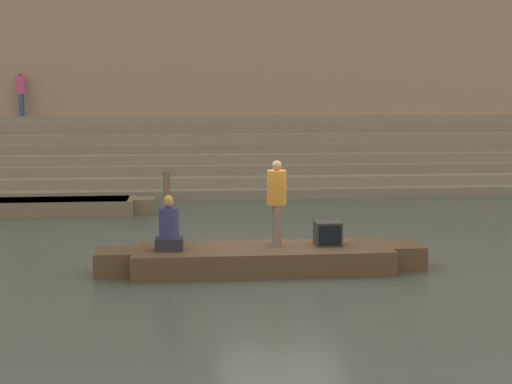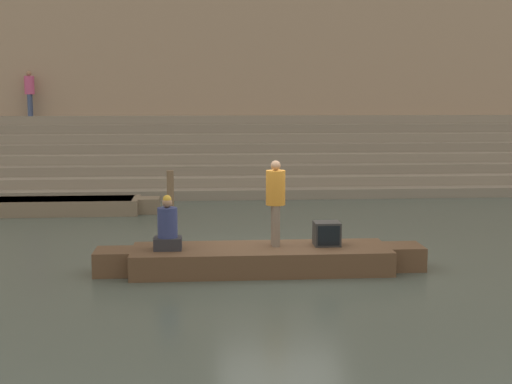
{
  "view_description": "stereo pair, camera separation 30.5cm",
  "coord_description": "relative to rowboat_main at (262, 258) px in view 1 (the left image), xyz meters",
  "views": [
    {
      "loc": [
        -1.88,
        -13.74,
        3.32
      ],
      "look_at": [
        -0.46,
        0.65,
        1.36
      ],
      "focal_mm": 50.0,
      "sensor_mm": 36.0,
      "label": 1
    },
    {
      "loc": [
        -1.58,
        -13.76,
        3.32
      ],
      "look_at": [
        -0.46,
        0.65,
        1.36
      ],
      "focal_mm": 50.0,
      "sensor_mm": 36.0,
      "label": 2
    }
  ],
  "objects": [
    {
      "name": "rowboat_main",
      "position": [
        0.0,
        0.0,
        0.0
      ],
      "size": [
        6.24,
        1.53,
        0.46
      ],
      "rotation": [
        0.0,
        0.0,
        -0.01
      ],
      "color": "brown",
      "rests_on": "ground"
    },
    {
      "name": "moored_boat_shore",
      "position": [
        -4.98,
        7.04,
        -0.02
      ],
      "size": [
        5.33,
        1.33,
        0.43
      ],
      "rotation": [
        0.0,
        0.0,
        0.08
      ],
      "color": "#756651",
      "rests_on": "ground"
    },
    {
      "name": "back_wall",
      "position": [
        0.46,
        15.65,
        4.32
      ],
      "size": [
        34.2,
        1.28,
        9.19
      ],
      "color": "tan",
      "rests_on": "ground"
    },
    {
      "name": "person_rowing",
      "position": [
        -1.75,
        -0.05,
        0.61
      ],
      "size": [
        0.52,
        0.41,
        1.03
      ],
      "rotation": [
        0.0,
        0.0,
        0.2
      ],
      "color": "#28282D",
      "rests_on": "rowboat_main"
    },
    {
      "name": "tv_set",
      "position": [
        1.28,
        0.09,
        0.44
      ],
      "size": [
        0.5,
        0.45,
        0.46
      ],
      "rotation": [
        0.0,
        0.0,
        0.04
      ],
      "color": "#2D2D2D",
      "rests_on": "rowboat_main"
    },
    {
      "name": "ghat_steps",
      "position": [
        0.46,
        12.98,
        0.65
      ],
      "size": [
        36.0,
        5.85,
        2.53
      ],
      "color": "gray",
      "rests_on": "ground"
    },
    {
      "name": "person_standing",
      "position": [
        0.29,
        0.14,
        1.15
      ],
      "size": [
        0.37,
        0.37,
        1.64
      ],
      "rotation": [
        0.0,
        0.0,
        -0.14
      ],
      "color": "#756656",
      "rests_on": "rowboat_main"
    },
    {
      "name": "mooring_post",
      "position": [
        -1.94,
        5.73,
        0.43
      ],
      "size": [
        0.19,
        0.19,
        1.34
      ],
      "primitive_type": "cylinder",
      "color": "brown",
      "rests_on": "ground"
    },
    {
      "name": "person_on_steps",
      "position": [
        -7.59,
        14.69,
        3.27
      ],
      "size": [
        0.37,
        0.37,
        1.71
      ],
      "rotation": [
        0.0,
        0.0,
        2.33
      ],
      "color": "#3D4C75",
      "rests_on": "ghat_steps"
    },
    {
      "name": "ground_plane",
      "position": [
        0.46,
        0.55,
        -0.24
      ],
      "size": [
        120.0,
        120.0,
        0.0
      ],
      "primitive_type": "plane",
      "color": "#47544C"
    }
  ]
}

